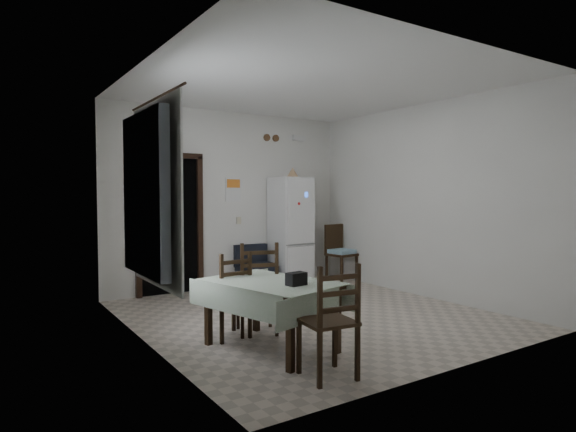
# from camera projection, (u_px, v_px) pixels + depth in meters

# --- Properties ---
(ground) EXTENTS (4.50, 4.50, 0.00)m
(ground) POSITION_uv_depth(u_px,v_px,m) (309.00, 315.00, 6.17)
(ground) COLOR #C1B19E
(ground) RESTS_ON ground
(ceiling) EXTENTS (4.20, 4.50, 0.02)m
(ceiling) POSITION_uv_depth(u_px,v_px,m) (310.00, 86.00, 6.03)
(ceiling) COLOR white
(ceiling) RESTS_ON ground
(wall_back) EXTENTS (4.20, 0.02, 2.90)m
(wall_back) POSITION_uv_depth(u_px,v_px,m) (230.00, 200.00, 7.98)
(wall_back) COLOR white
(wall_back) RESTS_ON ground
(wall_front) EXTENTS (4.20, 0.02, 2.90)m
(wall_front) POSITION_uv_depth(u_px,v_px,m) (460.00, 206.00, 4.22)
(wall_front) COLOR white
(wall_front) RESTS_ON ground
(wall_left) EXTENTS (0.02, 4.50, 2.90)m
(wall_left) POSITION_uv_depth(u_px,v_px,m) (144.00, 204.00, 4.95)
(wall_left) COLOR white
(wall_left) RESTS_ON ground
(wall_right) EXTENTS (0.02, 4.50, 2.90)m
(wall_right) POSITION_uv_depth(u_px,v_px,m) (423.00, 200.00, 7.24)
(wall_right) COLOR white
(wall_right) RESTS_ON ground
(doorway) EXTENTS (1.06, 0.52, 2.22)m
(doorway) POSITION_uv_depth(u_px,v_px,m) (165.00, 225.00, 7.59)
(doorway) COLOR black
(doorway) RESTS_ON ground
(window_recess) EXTENTS (0.10, 1.20, 1.60)m
(window_recess) POSITION_uv_depth(u_px,v_px,m) (145.00, 194.00, 4.75)
(window_recess) COLOR silver
(window_recess) RESTS_ON ground
(curtain) EXTENTS (0.02, 1.45, 1.85)m
(curtain) POSITION_uv_depth(u_px,v_px,m) (156.00, 194.00, 4.81)
(curtain) COLOR silver
(curtain) RESTS_ON ground
(curtain_rod) EXTENTS (0.02, 1.60, 0.02)m
(curtain_rod) POSITION_uv_depth(u_px,v_px,m) (156.00, 98.00, 4.77)
(curtain_rod) COLOR black
(curtain_rod) RESTS_ON ground
(calendar) EXTENTS (0.28, 0.02, 0.40)m
(calendar) POSITION_uv_depth(u_px,v_px,m) (233.00, 190.00, 7.99)
(calendar) COLOR white
(calendar) RESTS_ON ground
(calendar_image) EXTENTS (0.24, 0.01, 0.14)m
(calendar_image) POSITION_uv_depth(u_px,v_px,m) (233.00, 183.00, 7.98)
(calendar_image) COLOR orange
(calendar_image) RESTS_ON ground
(light_switch) EXTENTS (0.08, 0.02, 0.12)m
(light_switch) POSITION_uv_depth(u_px,v_px,m) (239.00, 221.00, 8.06)
(light_switch) COLOR beige
(light_switch) RESTS_ON ground
(vent_left) EXTENTS (0.12, 0.03, 0.12)m
(vent_left) POSITION_uv_depth(u_px,v_px,m) (267.00, 138.00, 8.30)
(vent_left) COLOR brown
(vent_left) RESTS_ON ground
(vent_right) EXTENTS (0.12, 0.03, 0.12)m
(vent_right) POSITION_uv_depth(u_px,v_px,m) (276.00, 138.00, 8.39)
(vent_right) COLOR brown
(vent_right) RESTS_ON ground
(emergency_light) EXTENTS (0.25, 0.07, 0.09)m
(emergency_light) POSITION_uv_depth(u_px,v_px,m) (299.00, 138.00, 8.63)
(emergency_light) COLOR white
(emergency_light) RESTS_ON ground
(fridge) EXTENTS (0.60, 0.60, 1.83)m
(fridge) POSITION_uv_depth(u_px,v_px,m) (291.00, 231.00, 8.27)
(fridge) COLOR white
(fridge) RESTS_ON ground
(tan_cone) EXTENTS (0.20, 0.20, 0.16)m
(tan_cone) POSITION_uv_depth(u_px,v_px,m) (293.00, 172.00, 8.13)
(tan_cone) COLOR tan
(tan_cone) RESTS_ON fridge
(navy_seat) EXTENTS (0.62, 0.60, 0.70)m
(navy_seat) POSITION_uv_depth(u_px,v_px,m) (257.00, 267.00, 7.94)
(navy_seat) COLOR black
(navy_seat) RESTS_ON ground
(corner_chair) EXTENTS (0.48, 0.48, 1.00)m
(corner_chair) POSITION_uv_depth(u_px,v_px,m) (342.00, 253.00, 8.50)
(corner_chair) COLOR black
(corner_chair) RESTS_ON ground
(dining_table) EXTENTS (1.17, 1.49, 0.68)m
(dining_table) POSITION_uv_depth(u_px,v_px,m) (271.00, 315.00, 4.81)
(dining_table) COLOR #A4B59B
(dining_table) RESTS_ON ground
(black_bag) EXTENTS (0.20, 0.13, 0.12)m
(black_bag) POSITION_uv_depth(u_px,v_px,m) (296.00, 279.00, 4.57)
(black_bag) COLOR black
(black_bag) RESTS_ON dining_table
(dining_chair_far_left) EXTENTS (0.43, 0.43, 0.94)m
(dining_chair_far_left) POSITION_uv_depth(u_px,v_px,m) (228.00, 294.00, 5.19)
(dining_chair_far_left) COLOR black
(dining_chair_far_left) RESTS_ON ground
(dining_chair_far_right) EXTENTS (0.56, 0.56, 1.03)m
(dining_chair_far_right) POSITION_uv_depth(u_px,v_px,m) (257.00, 287.00, 5.36)
(dining_chair_far_right) COLOR black
(dining_chair_far_right) RESTS_ON ground
(dining_chair_near_head) EXTENTS (0.47, 0.47, 0.98)m
(dining_chair_near_head) POSITION_uv_depth(u_px,v_px,m) (328.00, 320.00, 4.06)
(dining_chair_near_head) COLOR black
(dining_chair_near_head) RESTS_ON ground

